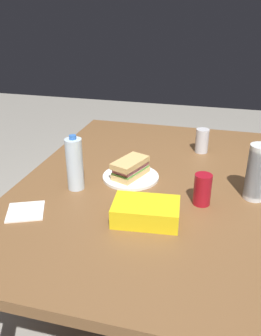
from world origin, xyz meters
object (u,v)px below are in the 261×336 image
object	(u,v)px
soda_can_silver	(202,141)
sandwich	(130,168)
plastic_cup_stack	(258,172)
chip_bag	(146,212)
paper_plate	(130,177)
dining_table	(149,197)
water_bottle_tall	(75,164)
soda_can_red	(202,189)

from	to	relation	value
soda_can_silver	sandwich	bearing A→B (deg)	-35.10
sandwich	plastic_cup_stack	world-z (taller)	plastic_cup_stack
sandwich	chip_bag	xyz separation A→B (m)	(0.30, 0.13, -0.02)
paper_plate	chip_bag	bearing A→B (deg)	24.07
dining_table	sandwich	distance (m)	0.16
water_bottle_tall	plastic_cup_stack	world-z (taller)	water_bottle_tall
soda_can_red	soda_can_silver	xyz separation A→B (m)	(-0.52, -0.04, 0.00)
paper_plate	soda_can_red	xyz separation A→B (m)	(0.14, 0.31, 0.06)
paper_plate	chip_bag	distance (m)	0.33
soda_can_silver	soda_can_red	bearing A→B (deg)	4.45
water_bottle_tall	plastic_cup_stack	bearing A→B (deg)	98.21
chip_bag	water_bottle_tall	xyz separation A→B (m)	(-0.16, -0.33, 0.07)
dining_table	soda_can_red	xyz separation A→B (m)	(0.14, 0.23, 0.14)
paper_plate	soda_can_red	size ratio (longest dim) A/B	2.00
chip_bag	water_bottle_tall	bearing A→B (deg)	-31.79
sandwich	water_bottle_tall	world-z (taller)	water_bottle_tall
plastic_cup_stack	chip_bag	bearing A→B (deg)	-55.05
dining_table	water_bottle_tall	bearing A→B (deg)	-62.48
dining_table	soda_can_red	size ratio (longest dim) A/B	12.48
soda_can_red	plastic_cup_stack	distance (m)	0.22
plastic_cup_stack	soda_can_red	bearing A→B (deg)	-63.52
chip_bag	plastic_cup_stack	distance (m)	0.46
paper_plate	soda_can_red	world-z (taller)	soda_can_red
soda_can_red	chip_bag	bearing A→B (deg)	-47.48
dining_table	plastic_cup_stack	bearing A→B (deg)	84.21
plastic_cup_stack	dining_table	bearing A→B (deg)	-95.79
paper_plate	plastic_cup_stack	size ratio (longest dim) A/B	1.11
soda_can_red	chip_bag	size ratio (longest dim) A/B	0.53
sandwich	chip_bag	size ratio (longest dim) A/B	0.89
soda_can_red	paper_plate	bearing A→B (deg)	-113.52
soda_can_red	dining_table	bearing A→B (deg)	-121.30
paper_plate	soda_can_silver	world-z (taller)	soda_can_silver
chip_bag	plastic_cup_stack	xyz separation A→B (m)	(-0.26, 0.38, 0.08)
chip_bag	soda_can_silver	distance (m)	0.70
dining_table	chip_bag	xyz separation A→B (m)	(0.31, 0.05, 0.12)
water_bottle_tall	soda_can_silver	bearing A→B (deg)	138.34
chip_bag	water_bottle_tall	size ratio (longest dim) A/B	1.00
sandwich	water_bottle_tall	xyz separation A→B (m)	(0.14, -0.19, 0.06)
chip_bag	plastic_cup_stack	world-z (taller)	plastic_cup_stack
plastic_cup_stack	soda_can_silver	xyz separation A→B (m)	(-0.42, -0.24, -0.05)
water_bottle_tall	plastic_cup_stack	xyz separation A→B (m)	(-0.10, 0.70, 0.00)
dining_table	sandwich	size ratio (longest dim) A/B	7.45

